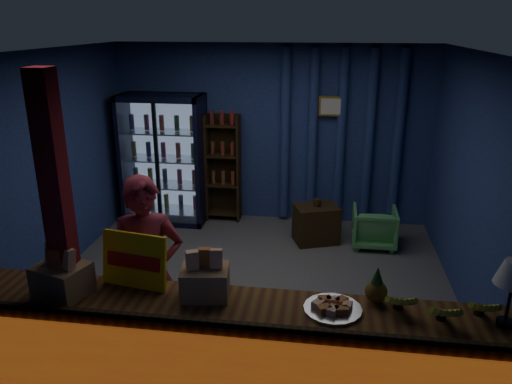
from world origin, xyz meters
The scene contains 17 objects.
ground centered at (0.00, 0.00, 0.00)m, with size 4.60×4.60×0.00m, color #515154.
room_walls centered at (0.00, 0.00, 1.57)m, with size 4.60×4.60×4.60m.
counter centered at (0.00, -1.91, 0.48)m, with size 4.40×0.57×0.99m.
support_post centered at (-1.05, -1.90, 1.30)m, with size 0.16×0.16×2.60m, color maroon.
beverage_cooler centered at (-1.55, 1.92, 0.93)m, with size 1.20×0.62×1.90m.
bottle_shelf centered at (-0.70, 2.06, 0.79)m, with size 0.50×0.28×1.60m.
curtain_folds centered at (1.00, 2.14, 1.30)m, with size 1.74×0.14×2.50m.
framed_picture centered at (0.85, 2.10, 1.75)m, with size 0.36×0.04×0.28m.
shopkeeper centered at (-0.64, -1.35, 0.85)m, with size 0.62×0.41×1.70m, color maroon.
green_chair centered at (1.49, 1.37, 0.27)m, with size 0.57×0.58×0.53m, color #55AB5C.
side_table centered at (0.72, 1.38, 0.26)m, with size 0.68×0.58×0.62m.
yellow_sign centered at (-0.59, -1.73, 1.16)m, with size 0.54×0.19×0.42m.
snack_box_left centered at (-1.08, -1.93, 1.09)m, with size 0.44×0.39×0.39m.
snack_box_centre centered at (-0.03, -1.80, 1.08)m, with size 0.38×0.33×0.36m.
pastry_tray centered at (0.91, -1.87, 0.97)m, with size 0.41×0.41×0.07m.
banana_bunches centered at (1.64, -1.84, 1.04)m, with size 0.78×0.30×0.17m.
pineapple centered at (1.21, -1.71, 1.06)m, with size 0.16×0.16×0.27m.
Camera 1 is at (0.82, -4.96, 2.88)m, focal length 35.00 mm.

